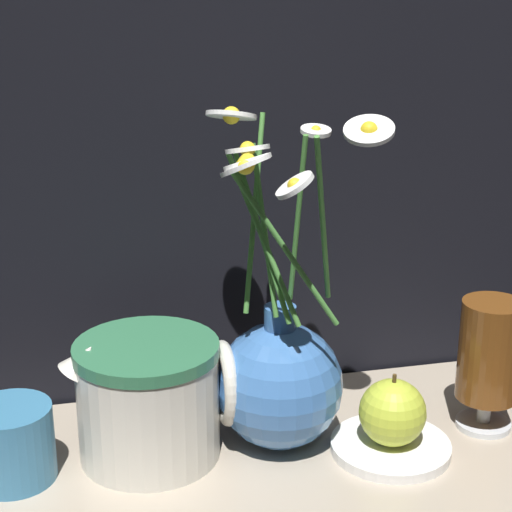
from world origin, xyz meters
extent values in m
plane|color=black|center=(0.00, 0.00, 0.00)|extent=(6.00, 6.00, 0.00)
cube|color=tan|center=(0.00, 0.00, 0.01)|extent=(0.65, 0.30, 0.01)
sphere|color=#3F72B7|center=(0.04, 0.02, 0.08)|extent=(0.13, 0.13, 0.13)
cylinder|color=#3F72B7|center=(0.04, 0.02, 0.14)|extent=(0.03, 0.03, 0.04)
cylinder|color=#4C8E3D|center=(0.02, 0.03, 0.25)|extent=(0.03, 0.05, 0.18)
cylinder|color=white|center=(0.00, 0.05, 0.34)|extent=(0.06, 0.06, 0.02)
sphere|color=yellow|center=(0.00, 0.05, 0.34)|extent=(0.02, 0.02, 0.02)
cylinder|color=#4C8E3D|center=(0.02, 0.00, 0.24)|extent=(0.05, 0.05, 0.15)
cylinder|color=white|center=(0.00, -0.02, 0.31)|extent=(0.06, 0.06, 0.02)
sphere|color=yellow|center=(0.00, -0.02, 0.31)|extent=(0.01, 0.01, 0.01)
cylinder|color=#4C8E3D|center=(0.03, -0.03, 0.23)|extent=(0.10, 0.02, 0.15)
cylinder|color=white|center=(0.03, -0.07, 0.30)|extent=(0.04, 0.04, 0.02)
sphere|color=yellow|center=(0.03, -0.07, 0.30)|extent=(0.01, 0.01, 0.01)
cylinder|color=#4C8E3D|center=(0.06, 0.02, 0.24)|extent=(0.01, 0.04, 0.17)
cylinder|color=white|center=(0.07, 0.02, 0.33)|extent=(0.03, 0.03, 0.01)
sphere|color=yellow|center=(0.07, 0.02, 0.33)|extent=(0.01, 0.01, 0.01)
cylinder|color=#4C8E3D|center=(0.02, 0.01, 0.24)|extent=(0.02, 0.04, 0.16)
cylinder|color=white|center=(0.01, 0.01, 0.32)|extent=(0.05, 0.05, 0.01)
sphere|color=yellow|center=(0.01, 0.01, 0.32)|extent=(0.01, 0.01, 0.01)
cylinder|color=#4C8E3D|center=(0.02, -0.01, 0.24)|extent=(0.06, 0.05, 0.15)
cylinder|color=white|center=(-0.01, -0.03, 0.31)|extent=(0.06, 0.06, 0.02)
sphere|color=yellow|center=(-0.01, -0.03, 0.31)|extent=(0.02, 0.02, 0.02)
cylinder|color=#4C8E3D|center=(0.08, 0.00, 0.25)|extent=(0.04, 0.08, 0.18)
cylinder|color=white|center=(0.11, -0.02, 0.33)|extent=(0.06, 0.06, 0.02)
sphere|color=yellow|center=(0.11, -0.02, 0.33)|extent=(0.02, 0.02, 0.02)
cylinder|color=teal|center=(-0.22, 0.01, 0.05)|extent=(0.08, 0.08, 0.07)
cylinder|color=beige|center=(-0.09, 0.03, 0.07)|extent=(0.14, 0.14, 0.12)
cylinder|color=#33724C|center=(-0.09, 0.03, 0.12)|extent=(0.14, 0.14, 0.01)
torus|color=beige|center=(-0.01, 0.03, 0.08)|extent=(0.01, 0.09, 0.09)
cone|color=beige|center=(-0.15, 0.03, 0.12)|extent=(0.05, 0.04, 0.05)
cylinder|color=silver|center=(0.26, 0.00, 0.01)|extent=(0.06, 0.06, 0.01)
cylinder|color=silver|center=(0.26, 0.00, 0.03)|extent=(0.01, 0.01, 0.03)
cylinder|color=brown|center=(0.26, 0.00, 0.10)|extent=(0.06, 0.06, 0.10)
cylinder|color=white|center=(0.14, -0.02, 0.02)|extent=(0.12, 0.12, 0.01)
sphere|color=#B7C638|center=(0.14, -0.02, 0.06)|extent=(0.07, 0.07, 0.07)
cylinder|color=#4C3819|center=(0.14, -0.02, 0.09)|extent=(0.00, 0.00, 0.01)
camera|label=1|loc=(-0.16, -0.72, 0.47)|focal=60.00mm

